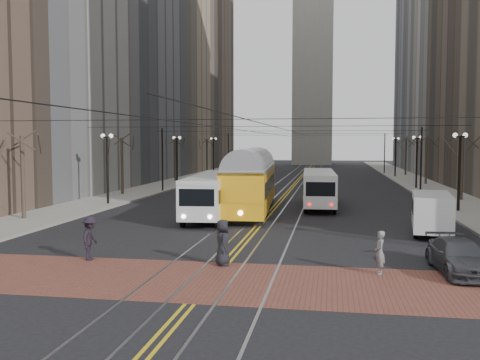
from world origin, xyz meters
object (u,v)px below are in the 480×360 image
at_px(rear_bus, 319,189).
at_px(pedestrian_a, 223,242).
at_px(streetcar, 251,187).
at_px(cargo_van, 432,214).
at_px(sedan_grey, 326,192).
at_px(transit_bus, 211,196).
at_px(pedestrian_b, 380,253).
at_px(sedan_parked, 459,256).
at_px(pedestrian_d, 90,238).
at_px(clock_tower, 314,7).

distance_m(rear_bus, pedestrian_a, 21.59).
relative_size(streetcar, cargo_van, 2.94).
distance_m(rear_bus, sedan_grey, 4.56).
xyz_separation_m(transit_bus, sedan_grey, (7.77, 11.55, -0.68)).
xyz_separation_m(streetcar, pedestrian_b, (7.83, -18.04, -0.95)).
bearing_deg(sedan_grey, pedestrian_a, -103.10).
bearing_deg(rear_bus, pedestrian_b, -84.95).
xyz_separation_m(cargo_van, pedestrian_a, (-10.04, -9.24, -0.18)).
distance_m(transit_bus, pedestrian_a, 14.72).
bearing_deg(pedestrian_a, streetcar, -12.49).
relative_size(transit_bus, pedestrian_a, 6.06).
xyz_separation_m(sedan_parked, pedestrian_b, (-3.14, -0.76, 0.20)).
bearing_deg(pedestrian_d, transit_bus, -13.44).
xyz_separation_m(transit_bus, pedestrian_b, (10.12, -14.68, -0.60)).
bearing_deg(clock_tower, pedestrian_b, -86.50).
distance_m(rear_bus, pedestrian_b, 21.95).
bearing_deg(streetcar, pedestrian_b, -70.18).
bearing_deg(pedestrian_d, sedan_parked, -93.33).
height_order(transit_bus, sedan_parked, transit_bus).
bearing_deg(sedan_parked, pedestrian_a, 177.58).
relative_size(rear_bus, sedan_grey, 2.37).
relative_size(sedan_grey, sedan_parked, 1.01).
relative_size(sedan_parked, pedestrian_a, 2.37).
xyz_separation_m(sedan_grey, pedestrian_a, (-4.04, -25.78, 0.19)).
height_order(clock_tower, pedestrian_b, clock_tower).
bearing_deg(pedestrian_b, cargo_van, 155.32).
bearing_deg(pedestrian_b, pedestrian_d, -96.15).
bearing_deg(cargo_van, streetcar, 150.97).
relative_size(rear_bus, pedestrian_d, 5.66).
bearing_deg(streetcar, cargo_van, -39.71).
distance_m(streetcar, sedan_parked, 20.50).
relative_size(cargo_van, pedestrian_b, 3.05).
height_order(rear_bus, sedan_parked, rear_bus).
distance_m(sedan_grey, sedan_parked, 26.06).
height_order(sedan_parked, pedestrian_d, pedestrian_d).
height_order(streetcar, pedestrian_a, streetcar).
bearing_deg(sedan_grey, rear_bus, -101.06).
distance_m(rear_bus, sedan_parked, 21.85).
xyz_separation_m(clock_tower, sedan_grey, (4.00, -77.71, -35.17)).
height_order(transit_bus, pedestrian_a, transit_bus).
relative_size(pedestrian_a, pedestrian_d, 1.00).
relative_size(rear_bus, pedestrian_a, 5.66).
height_order(cargo_van, pedestrian_d, cargo_van).
bearing_deg(sedan_parked, sedan_grey, 97.88).
bearing_deg(sedan_grey, sedan_parked, -82.00).
distance_m(cargo_van, pedestrian_d, 18.48).
distance_m(clock_tower, pedestrian_b, 109.89).
bearing_deg(pedestrian_b, transit_bus, -149.48).
distance_m(clock_tower, transit_bus, 95.77).
bearing_deg(pedestrian_d, rear_bus, -28.45).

